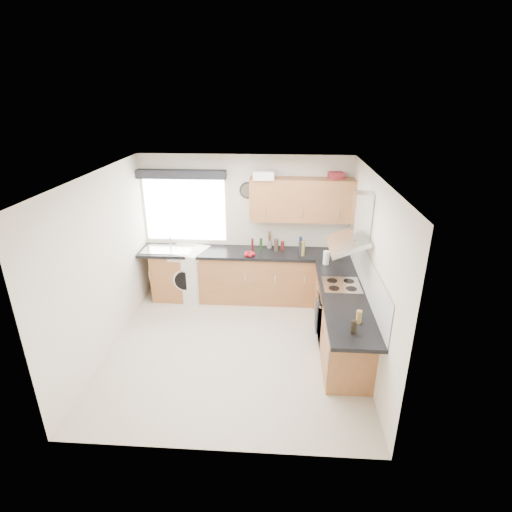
# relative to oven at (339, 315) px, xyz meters

# --- Properties ---
(ground_plane) EXTENTS (3.60, 3.60, 0.00)m
(ground_plane) POSITION_rel_oven_xyz_m (-1.50, -0.30, -0.42)
(ground_plane) COLOR beige
(ceiling) EXTENTS (3.60, 3.60, 0.02)m
(ceiling) POSITION_rel_oven_xyz_m (-1.50, -0.30, 2.08)
(ceiling) COLOR white
(ceiling) RESTS_ON wall_back
(wall_back) EXTENTS (3.60, 0.02, 2.50)m
(wall_back) POSITION_rel_oven_xyz_m (-1.50, 1.50, 0.82)
(wall_back) COLOR silver
(wall_back) RESTS_ON ground_plane
(wall_front) EXTENTS (3.60, 0.02, 2.50)m
(wall_front) POSITION_rel_oven_xyz_m (-1.50, -2.10, 0.82)
(wall_front) COLOR silver
(wall_front) RESTS_ON ground_plane
(wall_left) EXTENTS (0.02, 3.60, 2.50)m
(wall_left) POSITION_rel_oven_xyz_m (-3.30, -0.30, 0.82)
(wall_left) COLOR silver
(wall_left) RESTS_ON ground_plane
(wall_right) EXTENTS (0.02, 3.60, 2.50)m
(wall_right) POSITION_rel_oven_xyz_m (0.30, -0.30, 0.82)
(wall_right) COLOR silver
(wall_right) RESTS_ON ground_plane
(window) EXTENTS (1.40, 0.02, 1.10)m
(window) POSITION_rel_oven_xyz_m (-2.55, 1.49, 1.12)
(window) COLOR silver
(window) RESTS_ON wall_back
(window_blind) EXTENTS (1.50, 0.18, 0.14)m
(window_blind) POSITION_rel_oven_xyz_m (-2.55, 1.40, 1.76)
(window_blind) COLOR black
(window_blind) RESTS_ON wall_back
(splashback) EXTENTS (0.01, 3.00, 0.54)m
(splashback) POSITION_rel_oven_xyz_m (0.29, 0.00, 0.75)
(splashback) COLOR white
(splashback) RESTS_ON wall_right
(base_cab_back) EXTENTS (3.00, 0.58, 0.86)m
(base_cab_back) POSITION_rel_oven_xyz_m (-1.60, 1.21, 0.01)
(base_cab_back) COLOR brown
(base_cab_back) RESTS_ON ground_plane
(base_cab_corner) EXTENTS (0.60, 0.60, 0.86)m
(base_cab_corner) POSITION_rel_oven_xyz_m (0.00, 1.20, 0.01)
(base_cab_corner) COLOR brown
(base_cab_corner) RESTS_ON ground_plane
(base_cab_right) EXTENTS (0.58, 2.10, 0.86)m
(base_cab_right) POSITION_rel_oven_xyz_m (0.01, -0.15, 0.01)
(base_cab_right) COLOR brown
(base_cab_right) RESTS_ON ground_plane
(worktop_back) EXTENTS (3.60, 0.62, 0.05)m
(worktop_back) POSITION_rel_oven_xyz_m (-1.50, 1.20, 0.46)
(worktop_back) COLOR black
(worktop_back) RESTS_ON base_cab_back
(worktop_right) EXTENTS (0.62, 2.42, 0.05)m
(worktop_right) POSITION_rel_oven_xyz_m (0.00, -0.30, 0.46)
(worktop_right) COLOR black
(worktop_right) RESTS_ON base_cab_right
(sink) EXTENTS (0.84, 0.46, 0.10)m
(sink) POSITION_rel_oven_xyz_m (-2.83, 1.20, 0.52)
(sink) COLOR silver
(sink) RESTS_ON worktop_back
(oven) EXTENTS (0.56, 0.58, 0.85)m
(oven) POSITION_rel_oven_xyz_m (0.00, 0.00, 0.00)
(oven) COLOR black
(oven) RESTS_ON ground_plane
(hob_plate) EXTENTS (0.52, 0.52, 0.01)m
(hob_plate) POSITION_rel_oven_xyz_m (0.00, 0.00, 0.49)
(hob_plate) COLOR silver
(hob_plate) RESTS_ON worktop_right
(extractor_hood) EXTENTS (0.52, 0.78, 0.66)m
(extractor_hood) POSITION_rel_oven_xyz_m (0.10, -0.00, 1.34)
(extractor_hood) COLOR silver
(extractor_hood) RESTS_ON wall_right
(upper_cabinets) EXTENTS (1.70, 0.35, 0.70)m
(upper_cabinets) POSITION_rel_oven_xyz_m (-0.55, 1.32, 1.38)
(upper_cabinets) COLOR brown
(upper_cabinets) RESTS_ON wall_back
(washing_machine) EXTENTS (0.77, 0.76, 0.91)m
(washing_machine) POSITION_rel_oven_xyz_m (-2.50, 1.22, 0.03)
(washing_machine) COLOR silver
(washing_machine) RESTS_ON ground_plane
(wall_clock) EXTENTS (0.29, 0.04, 0.29)m
(wall_clock) POSITION_rel_oven_xyz_m (-1.45, 1.48, 1.48)
(wall_clock) COLOR black
(wall_clock) RESTS_ON wall_back
(casserole) EXTENTS (0.33, 0.24, 0.14)m
(casserole) POSITION_rel_oven_xyz_m (-1.17, 1.22, 1.79)
(casserole) COLOR silver
(casserole) RESTS_ON upper_cabinets
(storage_box) EXTENTS (0.26, 0.24, 0.10)m
(storage_box) POSITION_rel_oven_xyz_m (-0.01, 1.38, 1.78)
(storage_box) COLOR maroon
(storage_box) RESTS_ON upper_cabinets
(utensil_pot) EXTENTS (0.11, 0.11, 0.12)m
(utensil_pot) POSITION_rel_oven_xyz_m (-1.07, 1.40, 0.55)
(utensil_pot) COLOR gray
(utensil_pot) RESTS_ON worktop_back
(kitchen_roll) EXTENTS (0.10, 0.10, 0.22)m
(kitchen_roll) POSITION_rel_oven_xyz_m (-0.15, 0.75, 0.59)
(kitchen_roll) COLOR silver
(kitchen_roll) RESTS_ON worktop_right
(tomato_cluster) EXTENTS (0.20, 0.20, 0.08)m
(tomato_cluster) POSITION_rel_oven_xyz_m (-1.39, 1.00, 0.52)
(tomato_cluster) COLOR #A30F18
(tomato_cluster) RESTS_ON worktop_back
(jar_0) EXTENTS (0.04, 0.04, 0.22)m
(jar_0) POSITION_rel_oven_xyz_m (-1.36, 1.25, 0.59)
(jar_0) COLOR #4D1010
(jar_0) RESTS_ON worktop_back
(jar_1) EXTENTS (0.06, 0.06, 0.12)m
(jar_1) POSITION_rel_oven_xyz_m (-0.50, 1.31, 0.55)
(jar_1) COLOR #141C45
(jar_1) RESTS_ON worktop_back
(jar_2) EXTENTS (0.06, 0.06, 0.24)m
(jar_2) POSITION_rel_oven_xyz_m (-0.54, 1.08, 0.61)
(jar_2) COLOR black
(jar_2) RESTS_ON worktop_back
(jar_3) EXTENTS (0.06, 0.06, 0.16)m
(jar_3) POSITION_rel_oven_xyz_m (-0.84, 1.31, 0.56)
(jar_3) COLOR maroon
(jar_3) RESTS_ON worktop_back
(jar_4) EXTENTS (0.07, 0.07, 0.15)m
(jar_4) POSITION_rel_oven_xyz_m (-0.51, 1.30, 0.56)
(jar_4) COLOR navy
(jar_4) RESTS_ON worktop_back
(jar_5) EXTENTS (0.08, 0.08, 0.22)m
(jar_5) POSITION_rel_oven_xyz_m (-0.95, 1.24, 0.60)
(jar_5) COLOR #423024
(jar_5) RESTS_ON worktop_back
(jar_6) EXTENTS (0.05, 0.05, 0.26)m
(jar_6) POSITION_rel_oven_xyz_m (-0.54, 1.28, 0.61)
(jar_6) COLOR navy
(jar_6) RESTS_ON worktop_back
(jar_7) EXTENTS (0.05, 0.05, 0.21)m
(jar_7) POSITION_rel_oven_xyz_m (-1.21, 1.29, 0.59)
(jar_7) COLOR #184317
(jar_7) RESTS_ON worktop_back
(jar_8) EXTENTS (0.06, 0.06, 0.13)m
(jar_8) POSITION_rel_oven_xyz_m (-0.49, 1.27, 0.55)
(jar_8) COLOR black
(jar_8) RESTS_ON worktop_back
(jar_9) EXTENTS (0.06, 0.06, 0.25)m
(jar_9) POSITION_rel_oven_xyz_m (-0.50, 1.08, 0.61)
(jar_9) COLOR olive
(jar_9) RESTS_ON worktop_back
(bottle_0) EXTENTS (0.07, 0.07, 0.17)m
(bottle_0) POSITION_rel_oven_xyz_m (-0.03, -1.21, 0.57)
(bottle_0) COLOR black
(bottle_0) RESTS_ON worktop_right
(bottle_1) EXTENTS (0.07, 0.07, 0.16)m
(bottle_1) POSITION_rel_oven_xyz_m (0.07, -0.98, 0.57)
(bottle_1) COLOR olive
(bottle_1) RESTS_ON worktop_right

